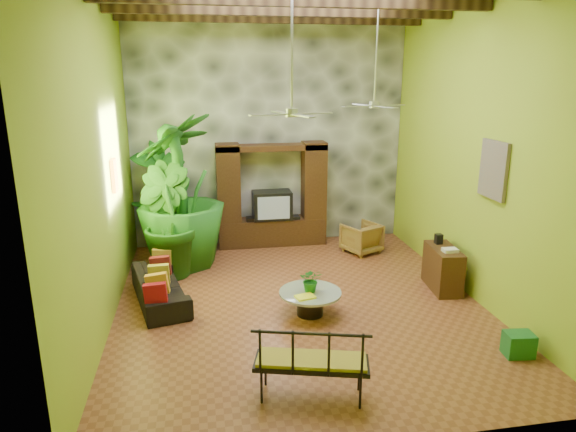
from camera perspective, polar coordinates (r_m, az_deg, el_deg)
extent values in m
plane|color=brown|center=(8.80, 1.21, -9.63)|extent=(7.00, 7.00, 0.00)
cube|color=#9EBF2B|center=(11.48, -2.13, 9.37)|extent=(6.00, 0.02, 5.00)
cube|color=#9EBF2B|center=(8.03, -20.29, 5.68)|extent=(0.02, 7.00, 5.00)
cube|color=#9EBF2B|center=(9.12, 20.27, 6.77)|extent=(0.02, 7.00, 5.00)
cube|color=#3C3F44|center=(11.42, -2.09, 9.33)|extent=(5.98, 0.10, 4.98)
cube|color=#3C2813|center=(9.29, -0.28, 21.98)|extent=(5.95, 0.16, 0.22)
cube|color=#3C2813|center=(10.57, -1.55, 21.21)|extent=(5.95, 0.16, 0.22)
cube|color=#341B0E|center=(11.58, -1.78, -1.71)|extent=(2.40, 0.50, 0.60)
cube|color=#341B0E|center=(11.23, -6.63, 2.92)|extent=(0.50, 0.48, 2.00)
cube|color=#341B0E|center=(11.49, 2.88, 3.30)|extent=(0.50, 0.48, 2.00)
cube|color=#341B0E|center=(11.16, -1.86, 7.64)|extent=(2.40, 0.48, 0.12)
cube|color=black|center=(11.39, -1.79, 1.23)|extent=(0.85, 0.52, 0.62)
cube|color=#8C99A8|center=(11.13, -1.59, 0.89)|extent=(0.70, 0.02, 0.50)
cylinder|color=#ABACB0|center=(7.53, 0.44, 18.26)|extent=(0.04, 0.04, 1.80)
cylinder|color=#ABACB0|center=(7.54, 0.42, 11.42)|extent=(0.18, 0.18, 0.12)
cube|color=#ABACB0|center=(7.71, 2.89, 11.34)|extent=(0.58, 0.26, 0.01)
cube|color=#ABACB0|center=(7.87, -0.72, 11.45)|extent=(0.26, 0.58, 0.01)
cube|color=#ABACB0|center=(7.40, -2.15, 11.17)|extent=(0.58, 0.26, 0.01)
cube|color=#ABACB0|center=(7.22, 1.67, 11.06)|extent=(0.26, 0.58, 0.01)
cylinder|color=#ABACB0|center=(9.54, 9.81, 17.50)|extent=(0.04, 0.04, 1.80)
cylinder|color=#ABACB0|center=(9.55, 9.56, 12.11)|extent=(0.18, 0.18, 0.12)
cube|color=#ABACB0|center=(9.76, 11.34, 11.97)|extent=(0.58, 0.26, 0.01)
cube|color=#ABACB0|center=(9.85, 8.35, 12.14)|extent=(0.26, 0.58, 0.01)
cube|color=#ABACB0|center=(9.36, 7.69, 11.99)|extent=(0.58, 0.26, 0.01)
cube|color=#ABACB0|center=(9.26, 10.83, 11.82)|extent=(0.26, 0.58, 0.01)
cube|color=gold|center=(9.07, -18.75, 4.29)|extent=(0.06, 0.32, 0.55)
cube|color=#296798|center=(8.62, 21.88, 4.80)|extent=(0.06, 0.70, 0.90)
imported|color=black|center=(8.98, -14.04, -7.69)|extent=(1.12, 1.95, 0.54)
imported|color=olive|center=(11.17, 8.16, -2.42)|extent=(0.92, 0.93, 0.64)
imported|color=#165517|center=(11.22, -13.62, 2.13)|extent=(1.55, 1.42, 2.43)
imported|color=#1D5516|center=(9.89, -13.39, -0.48)|extent=(1.49, 1.53, 2.16)
imported|color=#1F651A|center=(10.25, -11.85, 2.73)|extent=(2.32, 2.32, 3.04)
cylinder|color=black|center=(8.34, 2.47, -9.76)|extent=(0.42, 0.42, 0.36)
cylinder|color=#B1BDB9|center=(8.26, 2.49, -8.50)|extent=(0.99, 0.99, 0.04)
imported|color=#1B671E|center=(8.18, 2.59, -7.10)|extent=(0.41, 0.38, 0.39)
cube|color=yellow|center=(8.02, 1.91, -8.97)|extent=(0.33, 0.28, 0.03)
cube|color=black|center=(6.30, 2.63, -16.03)|extent=(1.42, 0.79, 0.05)
cube|color=olive|center=(6.28, 2.63, -15.71)|extent=(1.34, 0.73, 0.06)
cube|color=black|center=(5.96, 3.19, -15.03)|extent=(1.31, 0.39, 0.54)
cube|color=#321910|center=(9.61, 16.82, -5.60)|extent=(0.53, 1.00, 0.77)
cube|color=#217E42|center=(7.91, 24.24, -12.87)|extent=(0.41, 0.33, 0.33)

